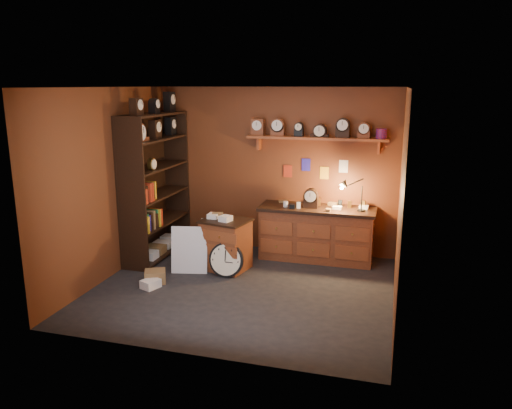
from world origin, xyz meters
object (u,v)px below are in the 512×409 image
(shelving_unit, at_px, (154,180))
(low_cabinet, at_px, (226,242))
(workbench, at_px, (317,230))
(big_round_clock, at_px, (226,260))

(shelving_unit, relative_size, low_cabinet, 2.99)
(shelving_unit, relative_size, workbench, 1.41)
(workbench, bearing_deg, low_cabinet, -146.84)
(shelving_unit, height_order, low_cabinet, shelving_unit)
(workbench, xyz_separation_m, low_cabinet, (-1.25, -0.82, -0.05))
(big_round_clock, bearing_deg, low_cabinet, 109.90)
(shelving_unit, distance_m, low_cabinet, 1.59)
(low_cabinet, relative_size, big_round_clock, 1.67)
(low_cabinet, bearing_deg, big_round_clock, -57.40)
(shelving_unit, xyz_separation_m, workbench, (2.56, 0.49, -0.78))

